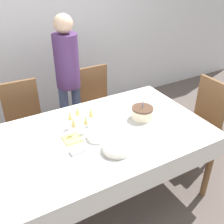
{
  "coord_description": "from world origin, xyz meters",
  "views": [
    {
      "loc": [
        -0.8,
        -1.71,
        2.11
      ],
      "look_at": [
        0.21,
        0.09,
        0.88
      ],
      "focal_mm": 42.0,
      "sensor_mm": 36.0,
      "label": 1
    }
  ],
  "objects_px": {
    "person_standing": "(68,71)",
    "plate_stack_main": "(117,147)",
    "dining_chair_far_right": "(97,102)",
    "birthday_cake": "(142,113)",
    "champagne_tray": "(80,122)",
    "dining_chair_right_end": "(202,117)",
    "dining_chair_far_left": "(25,121)",
    "plate_stack_dessert": "(98,137)"
  },
  "relations": [
    {
      "from": "dining_chair_far_right",
      "to": "plate_stack_main",
      "type": "bearing_deg",
      "value": -108.61
    },
    {
      "from": "dining_chair_right_end",
      "to": "plate_stack_dessert",
      "type": "relative_size",
      "value": 5.25
    },
    {
      "from": "person_standing",
      "to": "plate_stack_dessert",
      "type": "bearing_deg",
      "value": -98.11
    },
    {
      "from": "dining_chair_far_right",
      "to": "dining_chair_right_end",
      "type": "relative_size",
      "value": 1.0
    },
    {
      "from": "dining_chair_right_end",
      "to": "plate_stack_main",
      "type": "distance_m",
      "value": 1.33
    },
    {
      "from": "birthday_cake",
      "to": "plate_stack_main",
      "type": "distance_m",
      "value": 0.55
    },
    {
      "from": "champagne_tray",
      "to": "dining_chair_right_end",
      "type": "bearing_deg",
      "value": -6.12
    },
    {
      "from": "plate_stack_dessert",
      "to": "person_standing",
      "type": "bearing_deg",
      "value": 81.89
    },
    {
      "from": "dining_chair_far_left",
      "to": "dining_chair_right_end",
      "type": "bearing_deg",
      "value": -27.2
    },
    {
      "from": "dining_chair_far_right",
      "to": "person_standing",
      "type": "distance_m",
      "value": 0.54
    },
    {
      "from": "person_standing",
      "to": "plate_stack_main",
      "type": "bearing_deg",
      "value": -94.02
    },
    {
      "from": "dining_chair_right_end",
      "to": "plate_stack_dessert",
      "type": "height_order",
      "value": "dining_chair_right_end"
    },
    {
      "from": "birthday_cake",
      "to": "dining_chair_far_left",
      "type": "bearing_deg",
      "value": 137.15
    },
    {
      "from": "dining_chair_far_left",
      "to": "plate_stack_main",
      "type": "height_order",
      "value": "dining_chair_far_left"
    },
    {
      "from": "dining_chair_far_left",
      "to": "birthday_cake",
      "type": "bearing_deg",
      "value": -42.85
    },
    {
      "from": "dining_chair_far_left",
      "to": "birthday_cake",
      "type": "height_order",
      "value": "dining_chair_far_left"
    },
    {
      "from": "dining_chair_right_end",
      "to": "birthday_cake",
      "type": "xyz_separation_m",
      "value": [
        -0.82,
        0.03,
        0.28
      ]
    },
    {
      "from": "dining_chair_far_left",
      "to": "plate_stack_dessert",
      "type": "relative_size",
      "value": 5.25
    },
    {
      "from": "champagne_tray",
      "to": "dining_chair_far_right",
      "type": "bearing_deg",
      "value": 54.71
    },
    {
      "from": "birthday_cake",
      "to": "plate_stack_dessert",
      "type": "relative_size",
      "value": 1.11
    },
    {
      "from": "dining_chair_far_left",
      "to": "person_standing",
      "type": "height_order",
      "value": "person_standing"
    },
    {
      "from": "birthday_cake",
      "to": "dining_chair_far_right",
      "type": "bearing_deg",
      "value": 93.84
    },
    {
      "from": "birthday_cake",
      "to": "champagne_tray",
      "type": "height_order",
      "value": "birthday_cake"
    },
    {
      "from": "dining_chair_right_end",
      "to": "person_standing",
      "type": "height_order",
      "value": "person_standing"
    },
    {
      "from": "plate_stack_dessert",
      "to": "person_standing",
      "type": "xyz_separation_m",
      "value": [
        0.15,
        1.08,
        0.19
      ]
    },
    {
      "from": "birthday_cake",
      "to": "champagne_tray",
      "type": "bearing_deg",
      "value": 168.39
    },
    {
      "from": "dining_chair_right_end",
      "to": "champagne_tray",
      "type": "bearing_deg",
      "value": 173.88
    },
    {
      "from": "plate_stack_dessert",
      "to": "person_standing",
      "type": "height_order",
      "value": "person_standing"
    },
    {
      "from": "plate_stack_dessert",
      "to": "dining_chair_right_end",
      "type": "bearing_deg",
      "value": 2.46
    },
    {
      "from": "dining_chair_far_right",
      "to": "dining_chair_right_end",
      "type": "xyz_separation_m",
      "value": [
        0.88,
        -0.91,
        0.0
      ]
    },
    {
      "from": "dining_chair_right_end",
      "to": "birthday_cake",
      "type": "distance_m",
      "value": 0.87
    },
    {
      "from": "dining_chair_right_end",
      "to": "birthday_cake",
      "type": "bearing_deg",
      "value": 177.94
    },
    {
      "from": "dining_chair_far_right",
      "to": "person_standing",
      "type": "height_order",
      "value": "person_standing"
    },
    {
      "from": "dining_chair_far_left",
      "to": "plate_stack_dessert",
      "type": "height_order",
      "value": "dining_chair_far_left"
    },
    {
      "from": "birthday_cake",
      "to": "dining_chair_right_end",
      "type": "bearing_deg",
      "value": -2.06
    },
    {
      "from": "plate_stack_main",
      "to": "dining_chair_right_end",
      "type": "bearing_deg",
      "value": 12.21
    },
    {
      "from": "dining_chair_far_left",
      "to": "champagne_tray",
      "type": "xyz_separation_m",
      "value": [
        0.35,
        -0.76,
        0.3
      ]
    },
    {
      "from": "dining_chair_far_right",
      "to": "plate_stack_dessert",
      "type": "bearing_deg",
      "value": -115.53
    },
    {
      "from": "champagne_tray",
      "to": "plate_stack_main",
      "type": "relative_size",
      "value": 1.45
    },
    {
      "from": "dining_chair_far_right",
      "to": "plate_stack_main",
      "type": "distance_m",
      "value": 1.28
    },
    {
      "from": "plate_stack_main",
      "to": "champagne_tray",
      "type": "bearing_deg",
      "value": 107.69
    },
    {
      "from": "dining_chair_far_left",
      "to": "plate_stack_main",
      "type": "xyz_separation_m",
      "value": [
        0.49,
        -1.19,
        0.25
      ]
    }
  ]
}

